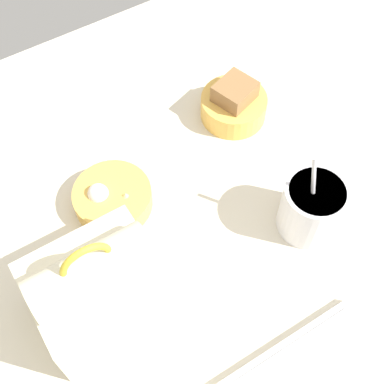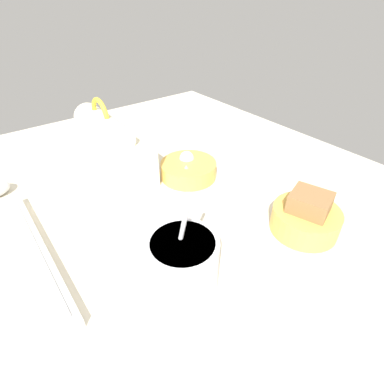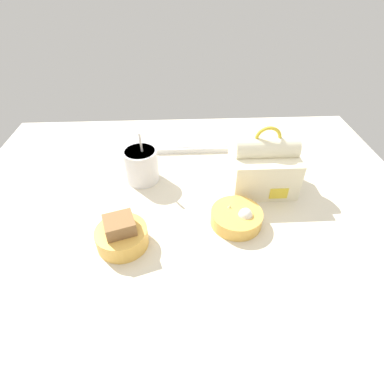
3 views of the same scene
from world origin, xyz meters
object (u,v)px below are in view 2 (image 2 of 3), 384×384
object	(u,v)px
keyboard	(7,264)
bento_bowl_snacks	(188,169)
lunch_bag	(108,153)
soup_cup	(183,267)
bento_bowl_sandwich	(306,217)

from	to	relation	value
keyboard	bento_bowl_snacks	world-z (taller)	bento_bowl_snacks
lunch_bag	soup_cup	world-z (taller)	lunch_bag
keyboard	lunch_bag	bearing A→B (deg)	-60.44
keyboard	lunch_bag	xyz separation A→B (cm)	(15.15, -26.71, 6.51)
keyboard	soup_cup	world-z (taller)	soup_cup
bento_bowl_sandwich	bento_bowl_snacks	xyz separation A→B (cm)	(30.06, 6.06, -1.02)
soup_cup	bento_bowl_sandwich	size ratio (longest dim) A/B	1.38
lunch_bag	bento_bowl_sandwich	size ratio (longest dim) A/B	1.59
lunch_bag	soup_cup	bearing A→B (deg)	171.99
soup_cup	lunch_bag	bearing A→B (deg)	-8.01
lunch_bag	bento_bowl_snacks	world-z (taller)	lunch_bag
keyboard	lunch_bag	distance (cm)	31.39
bento_bowl_sandwich	soup_cup	bearing A→B (deg)	83.84
soup_cup	bento_bowl_snacks	bearing A→B (deg)	-38.32
keyboard	soup_cup	bearing A→B (deg)	-136.06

